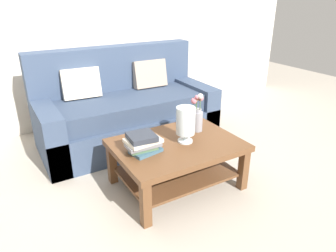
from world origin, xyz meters
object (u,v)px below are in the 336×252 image
(coffee_table, at_px, (176,155))
(flower_pitcher, at_px, (197,115))
(glass_hurricane_vase, at_px, (186,122))
(book_stack_main, at_px, (143,143))
(couch, at_px, (126,111))

(coffee_table, distance_m, flower_pitcher, 0.42)
(coffee_table, xyz_separation_m, glass_hurricane_vase, (0.07, -0.02, 0.30))
(book_stack_main, bearing_deg, flower_pitcher, 11.52)
(glass_hurricane_vase, bearing_deg, coffee_table, 164.71)
(couch, height_order, glass_hurricane_vase, couch)
(flower_pitcher, bearing_deg, couch, 107.36)
(couch, xyz_separation_m, flower_pitcher, (0.31, -0.98, 0.22))
(coffee_table, xyz_separation_m, flower_pitcher, (0.30, 0.12, 0.27))
(coffee_table, bearing_deg, flower_pitcher, 22.00)
(glass_hurricane_vase, height_order, flower_pitcher, flower_pitcher)
(couch, bearing_deg, coffee_table, -89.63)
(coffee_table, relative_size, book_stack_main, 3.72)
(couch, xyz_separation_m, coffee_table, (0.01, -1.10, -0.05))
(couch, height_order, flower_pitcher, couch)
(couch, xyz_separation_m, glass_hurricane_vase, (0.08, -1.12, 0.25))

